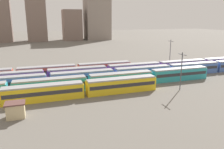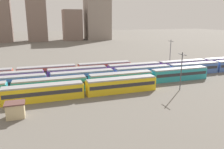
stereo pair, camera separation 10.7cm
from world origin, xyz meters
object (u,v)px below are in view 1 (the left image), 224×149
train_track_0 (44,92)px  train_track_1 (87,82)px  catenary_pole_1 (170,52)px  train_track_2 (143,72)px  train_track_3 (134,69)px  catenary_pole_0 (181,69)px  train_track_4 (47,72)px  signal_hut (16,110)px

train_track_0 → train_track_1: bearing=24.8°
train_track_1 → catenary_pole_1: bearing=26.6°
train_track_2 → train_track_0: bearing=-160.8°
train_track_0 → catenary_pole_1: 53.72m
train_track_1 → train_track_3: (18.11, 10.40, 0.00)m
catenary_pole_0 → catenary_pole_1: catenary_pole_1 is taller
train_track_1 → train_track_4: same height
train_track_4 → catenary_pole_1: (46.34, 2.85, 3.84)m
train_track_2 → train_track_4: same height
train_track_1 → train_track_4: 18.27m
train_track_0 → train_track_3: size_ratio=0.60×
train_track_1 → catenary_pole_1: (36.83, 18.45, 3.84)m
train_track_2 → catenary_pole_1: 22.80m
train_track_4 → train_track_1: bearing=-58.6°
train_track_0 → train_track_2: bearing=19.2°
train_track_0 → signal_hut: train_track_0 is taller
train_track_3 → train_track_4: (-27.63, 5.20, -0.00)m
train_track_3 → catenary_pole_0: 19.78m
train_track_3 → signal_hut: bearing=-146.0°
train_track_0 → train_track_2: size_ratio=0.60×
train_track_0 → catenary_pole_1: bearing=26.2°
train_track_3 → catenary_pole_1: size_ratio=9.02×
train_track_0 → train_track_4: size_ratio=1.00×
train_track_1 → train_track_4: size_ratio=1.34×
catenary_pole_0 → train_track_4: bearing=143.3°
train_track_0 → train_track_4: (1.74, 20.80, 0.00)m
train_track_1 → catenary_pole_0: (22.77, -8.48, 3.63)m
train_track_3 → catenary_pole_1: catenary_pole_1 is taller
catenary_pole_0 → signal_hut: 39.85m
signal_hut → train_track_4: bearing=76.1°
train_track_0 → train_track_2: (29.93, 10.40, 0.00)m
train_track_1 → train_track_2: (18.67, 5.20, 0.00)m
train_track_3 → catenary_pole_1: 20.73m
train_track_2 → train_track_1: bearing=-164.4°
train_track_1 → train_track_2: size_ratio=0.80×
train_track_4 → catenary_pole_1: bearing=3.5°
train_track_2 → train_track_3: 5.23m
train_track_3 → catenary_pole_0: bearing=-76.1°
catenary_pole_1 → train_track_1: bearing=-153.4°
catenary_pole_1 → signal_hut: bearing=-149.5°
train_track_1 → train_track_3: size_ratio=0.80×
train_track_2 → catenary_pole_0: size_ratio=9.38×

